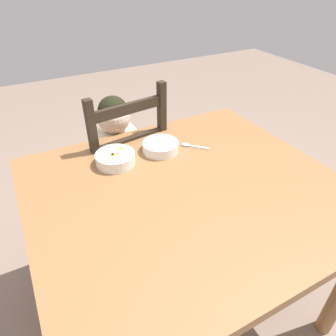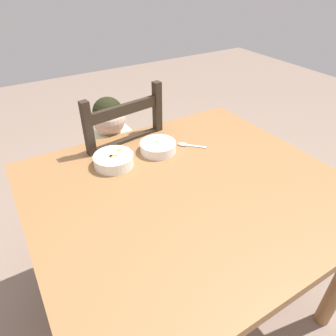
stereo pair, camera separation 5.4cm
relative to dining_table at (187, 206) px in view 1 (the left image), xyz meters
name	(u,v)px [view 1 (the left image)]	position (x,y,z in m)	size (l,w,h in m)	color
ground_plane	(182,297)	(0.00, 0.00, -0.66)	(8.00, 8.00, 0.00)	gray
dining_table	(187,206)	(0.00, 0.00, 0.00)	(1.21, 1.08, 0.76)	olive
dining_chair	(123,175)	(-0.08, 0.58, -0.20)	(0.47, 0.47, 1.02)	#2C2218
child_figure	(119,154)	(-0.08, 0.58, -0.04)	(0.32, 0.31, 0.94)	beige
bowl_of_peas	(160,146)	(0.03, 0.29, 0.13)	(0.17, 0.17, 0.05)	white
bowl_of_carrots	(115,158)	(-0.19, 0.29, 0.13)	(0.17, 0.17, 0.05)	white
spoon	(190,145)	(0.17, 0.26, 0.11)	(0.11, 0.11, 0.01)	silver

